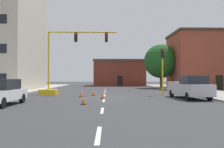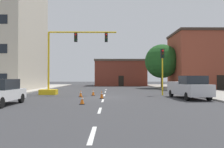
{
  "view_description": "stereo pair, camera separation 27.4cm",
  "coord_description": "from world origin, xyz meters",
  "px_view_note": "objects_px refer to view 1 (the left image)",
  "views": [
    {
      "loc": [
        0.29,
        -21.52,
        1.85
      ],
      "look_at": [
        0.81,
        4.68,
        2.24
      ],
      "focal_mm": 37.25,
      "sensor_mm": 36.0,
      "label": 1
    },
    {
      "loc": [
        0.56,
        -21.53,
        1.85
      ],
      "look_at": [
        0.81,
        4.68,
        2.24
      ],
      "focal_mm": 37.25,
      "sensor_mm": 36.0,
      "label": 2
    }
  ],
  "objects_px": {
    "tree_right_far": "(161,61)",
    "sedan_white_near_left": "(1,92)",
    "traffic_cone_roadside_d": "(81,94)",
    "traffic_cone_roadside_a": "(84,100)",
    "traffic_cone_roadside_c": "(93,92)",
    "traffic_signal_gantry": "(58,74)",
    "traffic_cone_roadside_b": "(102,95)",
    "traffic_light_pole_right": "(163,61)",
    "pickup_truck_silver": "(189,87)"
  },
  "relations": [
    {
      "from": "tree_right_far",
      "to": "traffic_cone_roadside_a",
      "type": "height_order",
      "value": "tree_right_far"
    },
    {
      "from": "traffic_signal_gantry",
      "to": "traffic_cone_roadside_a",
      "type": "bearing_deg",
      "value": -67.95
    },
    {
      "from": "traffic_light_pole_right",
      "to": "sedan_white_near_left",
      "type": "distance_m",
      "value": 15.54
    },
    {
      "from": "traffic_cone_roadside_d",
      "to": "traffic_signal_gantry",
      "type": "bearing_deg",
      "value": 133.28
    },
    {
      "from": "traffic_light_pole_right",
      "to": "traffic_cone_roadside_d",
      "type": "relative_size",
      "value": 7.31
    },
    {
      "from": "traffic_signal_gantry",
      "to": "sedan_white_near_left",
      "type": "height_order",
      "value": "traffic_signal_gantry"
    },
    {
      "from": "pickup_truck_silver",
      "to": "sedan_white_near_left",
      "type": "xyz_separation_m",
      "value": [
        -14.17,
        -4.66,
        -0.09
      ]
    },
    {
      "from": "traffic_signal_gantry",
      "to": "traffic_cone_roadside_c",
      "type": "height_order",
      "value": "traffic_signal_gantry"
    },
    {
      "from": "traffic_signal_gantry",
      "to": "pickup_truck_silver",
      "type": "bearing_deg",
      "value": -21.62
    },
    {
      "from": "traffic_cone_roadside_d",
      "to": "traffic_cone_roadside_a",
      "type": "bearing_deg",
      "value": -81.91
    },
    {
      "from": "tree_right_far",
      "to": "pickup_truck_silver",
      "type": "xyz_separation_m",
      "value": [
        -2.09,
        -19.74,
        -3.67
      ]
    },
    {
      "from": "pickup_truck_silver",
      "to": "traffic_cone_roadside_d",
      "type": "bearing_deg",
      "value": 168.63
    },
    {
      "from": "sedan_white_near_left",
      "to": "traffic_cone_roadside_a",
      "type": "xyz_separation_m",
      "value": [
        5.4,
        0.46,
        -0.59
      ]
    },
    {
      "from": "traffic_cone_roadside_a",
      "to": "traffic_cone_roadside_b",
      "type": "relative_size",
      "value": 0.85
    },
    {
      "from": "pickup_truck_silver",
      "to": "traffic_cone_roadside_b",
      "type": "relative_size",
      "value": 7.7
    },
    {
      "from": "traffic_cone_roadside_a",
      "to": "traffic_cone_roadside_c",
      "type": "distance_m",
      "value": 7.69
    },
    {
      "from": "sedan_white_near_left",
      "to": "traffic_cone_roadside_b",
      "type": "distance_m",
      "value": 8.13
    },
    {
      "from": "tree_right_far",
      "to": "traffic_cone_roadside_b",
      "type": "xyz_separation_m",
      "value": [
        -9.67,
        -19.67,
        -4.29
      ]
    },
    {
      "from": "tree_right_far",
      "to": "pickup_truck_silver",
      "type": "distance_m",
      "value": 20.18
    },
    {
      "from": "traffic_signal_gantry",
      "to": "pickup_truck_silver",
      "type": "distance_m",
      "value": 13.48
    },
    {
      "from": "traffic_signal_gantry",
      "to": "traffic_cone_roadside_a",
      "type": "xyz_separation_m",
      "value": [
        3.71,
        -9.15,
        -1.89
      ]
    },
    {
      "from": "traffic_signal_gantry",
      "to": "tree_right_far",
      "type": "relative_size",
      "value": 1.09
    },
    {
      "from": "traffic_cone_roadside_c",
      "to": "pickup_truck_silver",
      "type": "bearing_deg",
      "value": -22.14
    },
    {
      "from": "traffic_signal_gantry",
      "to": "traffic_cone_roadside_c",
      "type": "relative_size",
      "value": 12.63
    },
    {
      "from": "sedan_white_near_left",
      "to": "traffic_light_pole_right",
      "type": "bearing_deg",
      "value": 33.66
    },
    {
      "from": "traffic_cone_roadside_a",
      "to": "traffic_cone_roadside_c",
      "type": "height_order",
      "value": "traffic_cone_roadside_c"
    },
    {
      "from": "pickup_truck_silver",
      "to": "traffic_cone_roadside_b",
      "type": "xyz_separation_m",
      "value": [
        -7.58,
        0.07,
        -0.62
      ]
    },
    {
      "from": "traffic_light_pole_right",
      "to": "traffic_cone_roadside_d",
      "type": "distance_m",
      "value": 9.03
    },
    {
      "from": "pickup_truck_silver",
      "to": "traffic_cone_roadside_c",
      "type": "relative_size",
      "value": 8.51
    },
    {
      "from": "traffic_light_pole_right",
      "to": "traffic_cone_roadside_a",
      "type": "relative_size",
      "value": 7.83
    },
    {
      "from": "tree_right_far",
      "to": "sedan_white_near_left",
      "type": "height_order",
      "value": "tree_right_far"
    },
    {
      "from": "pickup_truck_silver",
      "to": "traffic_cone_roadside_c",
      "type": "bearing_deg",
      "value": 157.86
    },
    {
      "from": "sedan_white_near_left",
      "to": "traffic_cone_roadside_d",
      "type": "xyz_separation_m",
      "value": [
        4.52,
        6.6,
        -0.57
      ]
    },
    {
      "from": "tree_right_far",
      "to": "sedan_white_near_left",
      "type": "xyz_separation_m",
      "value": [
        -16.27,
        -24.4,
        -3.75
      ]
    },
    {
      "from": "traffic_cone_roadside_a",
      "to": "sedan_white_near_left",
      "type": "bearing_deg",
      "value": -175.09
    },
    {
      "from": "tree_right_far",
      "to": "sedan_white_near_left",
      "type": "relative_size",
      "value": 1.67
    },
    {
      "from": "tree_right_far",
      "to": "traffic_signal_gantry",
      "type": "bearing_deg",
      "value": -134.58
    },
    {
      "from": "pickup_truck_silver",
      "to": "traffic_cone_roadside_d",
      "type": "xyz_separation_m",
      "value": [
        -9.65,
        1.94,
        -0.65
      ]
    },
    {
      "from": "traffic_cone_roadside_a",
      "to": "traffic_cone_roadside_c",
      "type": "relative_size",
      "value": 0.94
    },
    {
      "from": "traffic_signal_gantry",
      "to": "traffic_cone_roadside_a",
      "type": "distance_m",
      "value": 10.05
    },
    {
      "from": "tree_right_far",
      "to": "traffic_cone_roadside_c",
      "type": "bearing_deg",
      "value": -123.28
    },
    {
      "from": "sedan_white_near_left",
      "to": "traffic_cone_roadside_c",
      "type": "height_order",
      "value": "sedan_white_near_left"
    },
    {
      "from": "traffic_signal_gantry",
      "to": "pickup_truck_silver",
      "type": "height_order",
      "value": "traffic_signal_gantry"
    },
    {
      "from": "traffic_signal_gantry",
      "to": "traffic_cone_roadside_b",
      "type": "bearing_deg",
      "value": -44.87
    },
    {
      "from": "traffic_cone_roadside_a",
      "to": "traffic_cone_roadside_b",
      "type": "height_order",
      "value": "traffic_cone_roadside_b"
    },
    {
      "from": "sedan_white_near_left",
      "to": "traffic_cone_roadside_d",
      "type": "relative_size",
      "value": 6.91
    },
    {
      "from": "tree_right_far",
      "to": "sedan_white_near_left",
      "type": "bearing_deg",
      "value": -123.69
    },
    {
      "from": "pickup_truck_silver",
      "to": "traffic_cone_roadside_a",
      "type": "height_order",
      "value": "pickup_truck_silver"
    },
    {
      "from": "pickup_truck_silver",
      "to": "traffic_cone_roadside_c",
      "type": "distance_m",
      "value": 9.28
    },
    {
      "from": "traffic_light_pole_right",
      "to": "pickup_truck_silver",
      "type": "bearing_deg",
      "value": -69.59
    }
  ]
}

